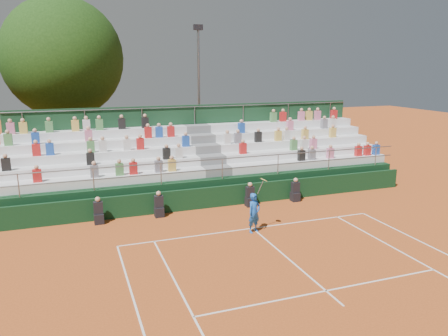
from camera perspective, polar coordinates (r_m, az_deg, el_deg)
name	(u,v)px	position (r m, az deg, el deg)	size (l,w,h in m)	color
ground	(253,228)	(18.27, 3.76, -7.87)	(90.00, 90.00, 0.00)	#B9511E
courtside_wall	(226,196)	(20.92, 0.28, -3.65)	(20.00, 0.15, 1.00)	black
line_officials	(205,201)	(20.15, -2.46, -4.39)	(9.82, 0.40, 1.19)	black
grandstand	(206,169)	(23.73, -2.42, -0.19)	(20.00, 5.20, 4.40)	black
tennis_player	(254,213)	(17.62, 3.97, -5.85)	(0.88, 0.58, 2.22)	blue
tree_east	(63,58)	(29.46, -20.31, 13.31)	(7.37, 7.37, 10.72)	#362413
floodlight_mast	(199,86)	(29.52, -3.31, 10.67)	(0.60, 0.25, 9.17)	gray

